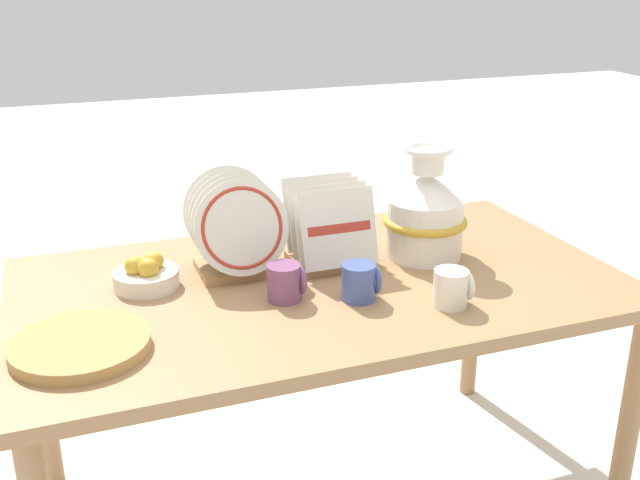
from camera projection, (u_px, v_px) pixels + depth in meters
name	position (u px, v px, depth m)	size (l,w,h in m)	color
display_table	(320.00, 305.00, 1.97)	(1.55, 0.87, 0.72)	#9E754C
ceramic_vase	(425.00, 212.00, 2.05)	(0.23, 0.23, 0.31)	white
dish_rack_round_plates	(236.00, 231.00, 1.95)	(0.25, 0.22, 0.26)	tan
dish_rack_square_plates	(329.00, 235.00, 2.02)	(0.21, 0.21, 0.22)	tan
wicker_charger_stack	(80.00, 345.00, 1.59)	(0.30, 0.30, 0.03)	tan
mug_cream_glaze	(452.00, 288.00, 1.78)	(0.09, 0.08, 0.09)	silver
mug_plum_glaze	(286.00, 282.00, 1.81)	(0.09, 0.08, 0.09)	#7A4770
mug_cobalt_glaze	(360.00, 282.00, 1.82)	(0.09, 0.08, 0.09)	#42569E
fruit_bowl	(146.00, 275.00, 1.89)	(0.17, 0.17, 0.09)	silver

